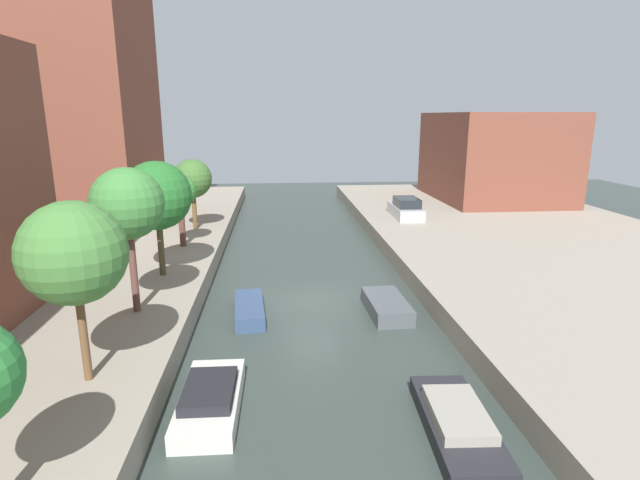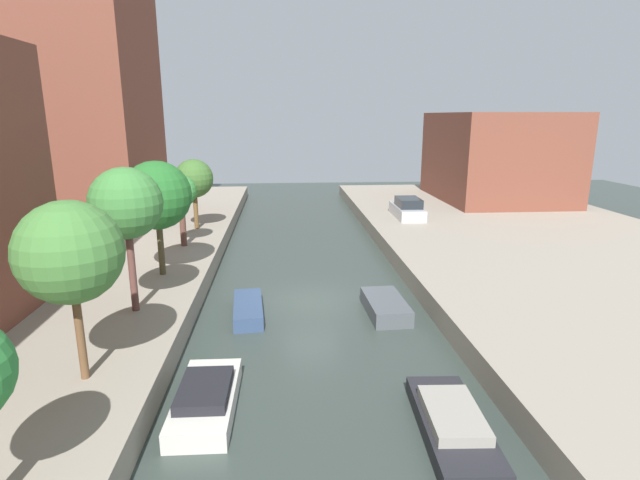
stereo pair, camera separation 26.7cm
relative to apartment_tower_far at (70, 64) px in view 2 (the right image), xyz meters
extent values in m
plane|color=#333D38|center=(16.00, -16.39, -11.95)|extent=(84.00, 84.00, 0.00)
cube|color=gray|center=(31.00, -16.39, -11.45)|extent=(20.00, 64.00, 1.00)
cube|color=brown|center=(0.00, 0.00, 0.00)|extent=(10.00, 10.79, 21.90)
cube|color=brown|center=(34.00, 5.54, -7.11)|extent=(10.00, 12.88, 7.68)
cylinder|color=brown|center=(8.94, -24.56, -9.56)|extent=(0.23, 0.23, 2.79)
sphere|color=#427936|center=(8.94, -24.56, -7.16)|extent=(2.87, 2.87, 2.87)
cylinder|color=brown|center=(8.94, -19.38, -9.30)|extent=(0.28, 0.28, 3.31)
sphere|color=#3C7E39|center=(8.94, -19.38, -6.70)|extent=(2.69, 2.69, 2.69)
cylinder|color=brown|center=(8.94, -14.79, -9.60)|extent=(0.29, 0.29, 2.71)
sphere|color=#246728|center=(8.94, -14.79, -7.12)|extent=(3.19, 3.19, 3.19)
cylinder|color=brown|center=(8.94, -9.39, -9.67)|extent=(0.35, 0.35, 2.56)
sphere|color=#378337|center=(8.94, -9.39, -7.74)|extent=(1.86, 1.86, 1.86)
cylinder|color=brown|center=(8.94, -4.83, -9.70)|extent=(0.30, 0.30, 2.50)
sphere|color=#3D672C|center=(8.94, -4.83, -7.57)|extent=(2.54, 2.54, 2.54)
cube|color=#B7B7BC|center=(24.10, -1.99, -10.54)|extent=(1.92, 4.70, 0.83)
cube|color=#1E2328|center=(24.10, -2.34, -9.79)|extent=(1.66, 2.59, 0.65)
cube|color=beige|center=(12.42, -24.89, -11.66)|extent=(1.75, 4.05, 0.58)
cube|color=black|center=(12.42, -25.04, -11.21)|extent=(1.47, 2.24, 0.31)
cube|color=#33476B|center=(13.19, -17.89, -11.65)|extent=(1.46, 3.66, 0.61)
cube|color=#232328|center=(19.21, -26.62, -11.70)|extent=(1.90, 4.55, 0.50)
cube|color=gray|center=(19.21, -26.63, -11.30)|extent=(1.54, 2.53, 0.29)
cube|color=#4C5156|center=(19.15, -18.12, -11.61)|extent=(1.70, 3.43, 0.68)
camera|label=1|loc=(14.49, -38.01, -3.54)|focal=27.79mm
camera|label=2|loc=(14.76, -38.03, -3.54)|focal=27.79mm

